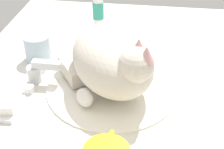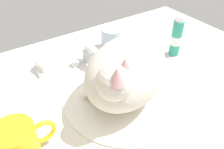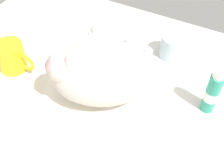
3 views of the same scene
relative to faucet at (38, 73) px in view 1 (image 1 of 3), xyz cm
name	(u,v)px [view 1 (image 1 of 3)]	position (x,y,z in cm)	size (l,w,h in cm)	color
ground_plane	(112,92)	(0.00, -19.55, -4.24)	(110.00, 82.50, 3.00)	silver
sink_basin	(112,86)	(0.00, -19.55, -2.26)	(33.48, 33.48, 0.97)	white
faucet	(38,73)	(0.00, 0.00, 0.00)	(12.01, 9.30, 6.46)	silver
cat	(113,61)	(-0.68, -19.77, 5.87)	(32.20, 30.31, 16.77)	beige
rinse_cup	(38,47)	(11.00, 3.61, 0.97)	(7.47, 7.47, 7.43)	silver
soap_dish	(6,108)	(-12.11, 3.85, -2.14)	(9.00, 6.40, 1.20)	white
soap_bar	(5,102)	(-12.11, 3.85, -0.41)	(7.01, 4.94, 2.26)	white
toothpaste_bottle	(98,19)	(26.12, -11.57, 3.71)	(3.57, 3.57, 13.84)	teal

